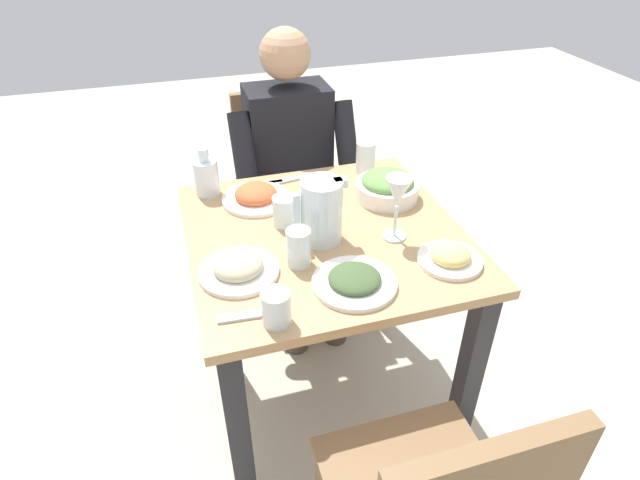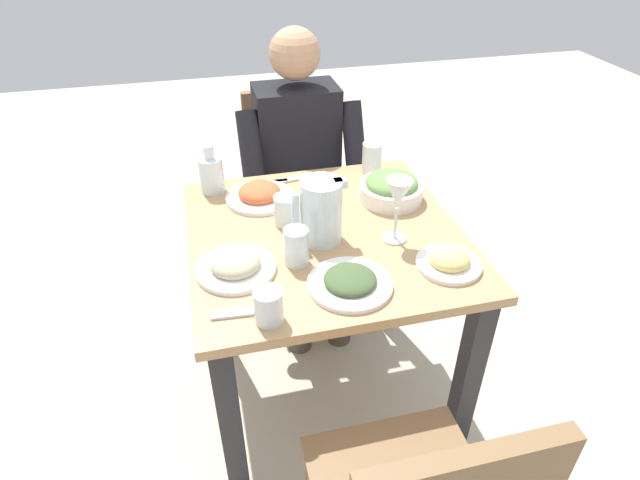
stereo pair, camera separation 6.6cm
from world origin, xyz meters
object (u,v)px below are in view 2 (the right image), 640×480
at_px(plate_rice_curry, 260,194).
at_px(water_glass_far_left, 269,306).
at_px(salad_bowl, 391,188).
at_px(plate_dolmas, 350,282).
at_px(diner_near, 302,173).
at_px(water_pitcher, 321,211).
at_px(dining_table, 325,270).
at_px(wine_glass, 398,197).
at_px(plate_fries, 449,261).
at_px(water_glass_by_pitcher, 372,158).
at_px(chair_near, 293,182).
at_px(oil_carafe, 212,176).
at_px(water_glass_near_left, 286,210).
at_px(water_glass_near_right, 296,247).
at_px(plate_beans, 236,265).

distance_m(plate_rice_curry, water_glass_far_left, 0.58).
bearing_deg(salad_bowl, plate_dolmas, 57.21).
distance_m(diner_near, water_pitcher, 0.62).
height_order(dining_table, wine_glass, wine_glass).
xyz_separation_m(plate_fries, water_glass_by_pitcher, (0.03, -0.58, 0.04)).
height_order(chair_near, oil_carafe, oil_carafe).
bearing_deg(chair_near, salad_bowl, 108.30).
bearing_deg(salad_bowl, wine_glass, 72.77).
distance_m(plate_fries, water_glass_far_left, 0.52).
bearing_deg(dining_table, water_glass_near_left, -35.47).
bearing_deg(oil_carafe, wine_glass, 139.70).
xyz_separation_m(water_pitcher, water_glass_near_right, (0.09, 0.10, -0.04)).
distance_m(water_pitcher, plate_fries, 0.38).
xyz_separation_m(water_glass_near_right, water_glass_by_pitcher, (-0.37, -0.46, 0.00)).
bearing_deg(dining_table, plate_beans, 24.17).
bearing_deg(water_pitcher, oil_carafe, -52.05).
relative_size(chair_near, water_glass_near_right, 8.33).
height_order(dining_table, water_pitcher, water_pitcher).
distance_m(water_glass_near_right, oil_carafe, 0.50).
distance_m(plate_rice_curry, wine_glass, 0.49).
relative_size(water_glass_far_left, wine_glass, 0.45).
height_order(diner_near, water_glass_near_right, diner_near).
xyz_separation_m(water_glass_far_left, water_glass_near_left, (-0.12, -0.41, 0.00)).
xyz_separation_m(plate_dolmas, plate_rice_curry, (0.16, -0.50, 0.00)).
height_order(plate_fries, plate_beans, plate_beans).
bearing_deg(water_glass_near_right, water_glass_near_left, -92.81).
relative_size(salad_bowl, water_glass_near_right, 1.93).
bearing_deg(chair_near, oil_carafe, 50.53).
relative_size(water_glass_far_left, oil_carafe, 0.54).
bearing_deg(plate_dolmas, chair_near, -92.76).
bearing_deg(plate_dolmas, wine_glass, -136.83).
bearing_deg(water_pitcher, wine_glass, 165.78).
distance_m(plate_fries, water_glass_near_left, 0.50).
bearing_deg(water_pitcher, chair_near, -95.01).
height_order(salad_bowl, water_glass_far_left, salad_bowl).
xyz_separation_m(water_pitcher, oil_carafe, (0.29, -0.37, -0.04)).
xyz_separation_m(chair_near, plate_fries, (-0.24, 1.01, 0.26)).
xyz_separation_m(wine_glass, oil_carafe, (0.49, -0.42, -0.09)).
relative_size(chair_near, diner_near, 0.75).
bearing_deg(plate_rice_curry, water_glass_far_left, 83.88).
relative_size(dining_table, plate_beans, 3.72).
distance_m(diner_near, oil_carafe, 0.45).
height_order(salad_bowl, water_glass_near_right, water_glass_near_right).
relative_size(diner_near, water_glass_near_right, 11.07).
distance_m(water_glass_near_left, wine_glass, 0.35).
height_order(water_pitcher, plate_fries, water_pitcher).
height_order(dining_table, water_glass_near_right, water_glass_near_right).
distance_m(diner_near, salad_bowl, 0.49).
height_order(salad_bowl, water_glass_by_pitcher, water_glass_by_pitcher).
distance_m(dining_table, plate_dolmas, 0.31).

